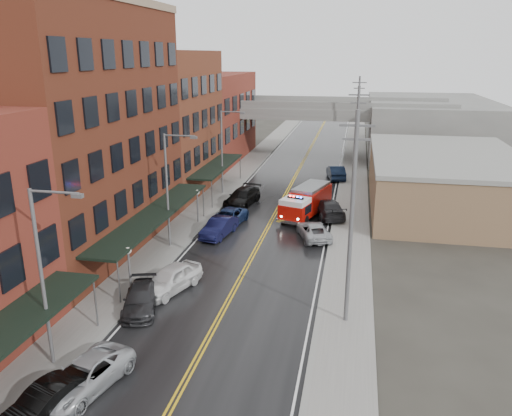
{
  "coord_description": "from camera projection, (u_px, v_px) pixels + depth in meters",
  "views": [
    {
      "loc": [
        7.2,
        -10.81,
        14.68
      ],
      "look_at": [
        -0.26,
        26.1,
        3.0
      ],
      "focal_mm": 35.0,
      "sensor_mm": 36.0,
      "label": 1
    }
  ],
  "objects": [
    {
      "name": "tan_building",
      "position": [
        444.0,
        182.0,
        49.51
      ],
      "size": [
        14.0,
        22.0,
        5.0
      ],
      "primitive_type": "cube",
      "color": "#8C654B",
      "rests_on": "ground"
    },
    {
      "name": "parked_car_left_6",
      "position": [
        228.0,
        218.0,
        44.31
      ],
      "size": [
        3.03,
        5.41,
        1.43
      ],
      "primitive_type": "imported",
      "rotation": [
        0.0,
        0.0,
        -0.13
      ],
      "color": "navy",
      "rests_on": "ground"
    },
    {
      "name": "awning_2",
      "position": [
        217.0,
        166.0,
        54.28
      ],
      "size": [
        2.6,
        13.0,
        3.09
      ],
      "color": "black",
      "rests_on": "ground"
    },
    {
      "name": "globe_lamp_1",
      "position": [
        129.0,
        259.0,
        31.33
      ],
      "size": [
        0.44,
        0.44,
        3.12
      ],
      "color": "#59595B",
      "rests_on": "ground"
    },
    {
      "name": "road",
      "position": [
        268.0,
        228.0,
        43.91
      ],
      "size": [
        11.0,
        160.0,
        0.02
      ],
      "primitive_type": "cube",
      "color": "black",
      "rests_on": "ground"
    },
    {
      "name": "brick_building_b",
      "position": [
        77.0,
        133.0,
        37.21
      ],
      "size": [
        9.0,
        20.0,
        18.0
      ],
      "primitive_type": "cube",
      "color": "#5E2618",
      "rests_on": "ground"
    },
    {
      "name": "right_far_block",
      "position": [
        428.0,
        126.0,
        76.77
      ],
      "size": [
        18.0,
        30.0,
        8.0
      ],
      "primitive_type": "cube",
      "color": "slate",
      "rests_on": "ground"
    },
    {
      "name": "brick_building_c",
      "position": [
        165.0,
        123.0,
        54.04
      ],
      "size": [
        9.0,
        15.0,
        15.0
      ],
      "primitive_type": "cube",
      "color": "brown",
      "rests_on": "ground"
    },
    {
      "name": "parked_car_left_3",
      "position": [
        141.0,
        299.0,
        29.74
      ],
      "size": [
        3.16,
        5.0,
        1.35
      ],
      "primitive_type": "imported",
      "rotation": [
        0.0,
        0.0,
        0.29
      ],
      "color": "#242426",
      "rests_on": "ground"
    },
    {
      "name": "brick_building_far",
      "position": [
        211.0,
        117.0,
        70.87
      ],
      "size": [
        9.0,
        20.0,
        12.0
      ],
      "primitive_type": "cube",
      "color": "maroon",
      "rests_on": "ground"
    },
    {
      "name": "street_lamp_0",
      "position": [
        45.0,
        269.0,
        23.02
      ],
      "size": [
        2.64,
        0.22,
        9.0
      ],
      "color": "#59595B",
      "rests_on": "ground"
    },
    {
      "name": "curb_right",
      "position": [
        332.0,
        231.0,
        42.82
      ],
      "size": [
        0.3,
        160.0,
        0.15
      ],
      "primitive_type": "cube",
      "color": "gray",
      "rests_on": "ground"
    },
    {
      "name": "street_lamp_1",
      "position": [
        170.0,
        184.0,
        38.0
      ],
      "size": [
        2.64,
        0.22,
        9.0
      ],
      "color": "#59595B",
      "rests_on": "ground"
    },
    {
      "name": "parked_car_left_7",
      "position": [
        242.0,
        197.0,
        50.27
      ],
      "size": [
        3.29,
        6.04,
        1.66
      ],
      "primitive_type": "imported",
      "rotation": [
        0.0,
        0.0,
        -0.18
      ],
      "color": "black",
      "rests_on": "ground"
    },
    {
      "name": "globe_lamp_2",
      "position": [
        197.0,
        199.0,
        44.44
      ],
      "size": [
        0.44,
        0.44,
        3.12
      ],
      "color": "#59595B",
      "rests_on": "ground"
    },
    {
      "name": "parked_car_right_0",
      "position": [
        314.0,
        231.0,
        41.24
      ],
      "size": [
        3.65,
        5.27,
        1.34
      ],
      "primitive_type": "imported",
      "rotation": [
        0.0,
        0.0,
        3.47
      ],
      "color": "#9EA1A5",
      "rests_on": "ground"
    },
    {
      "name": "overpass",
      "position": [
        307.0,
        116.0,
        72.1
      ],
      "size": [
        40.0,
        10.0,
        7.5
      ],
      "color": "slate",
      "rests_on": "ground"
    },
    {
      "name": "curb_left",
      "position": [
        206.0,
        223.0,
        44.96
      ],
      "size": [
        0.3,
        160.0,
        0.15
      ],
      "primitive_type": "cube",
      "color": "gray",
      "rests_on": "ground"
    },
    {
      "name": "utility_pole_2",
      "position": [
        357.0,
        122.0,
        64.09
      ],
      "size": [
        1.8,
        0.24,
        12.0
      ],
      "color": "#59595B",
      "rests_on": "ground"
    },
    {
      "name": "parked_car_right_3",
      "position": [
        336.0,
        172.0,
        60.79
      ],
      "size": [
        2.73,
        5.35,
        1.68
      ],
      "primitive_type": "imported",
      "rotation": [
        0.0,
        0.0,
        3.34
      ],
      "color": "black",
      "rests_on": "ground"
    },
    {
      "name": "parked_car_left_4",
      "position": [
        171.0,
        279.0,
        32.07
      ],
      "size": [
        3.49,
        5.25,
        1.66
      ],
      "primitive_type": "imported",
      "rotation": [
        0.0,
        0.0,
        -0.34
      ],
      "color": "silver",
      "rests_on": "ground"
    },
    {
      "name": "street_lamp_2",
      "position": [
        224.0,
        147.0,
        52.98
      ],
      "size": [
        2.64,
        0.22,
        9.0
      ],
      "color": "#59595B",
      "rests_on": "ground"
    },
    {
      "name": "sidewalk_right",
      "position": [
        352.0,
        233.0,
        42.51
      ],
      "size": [
        3.0,
        160.0,
        0.15
      ],
      "primitive_type": "cube",
      "color": "slate",
      "rests_on": "ground"
    },
    {
      "name": "parked_car_left_5",
      "position": [
        219.0,
        227.0,
        41.75
      ],
      "size": [
        2.42,
        4.89,
        1.54
      ],
      "primitive_type": "imported",
      "rotation": [
        0.0,
        0.0,
        -0.17
      ],
      "color": "black",
      "rests_on": "ground"
    },
    {
      "name": "utility_pole_0",
      "position": [
        352.0,
        217.0,
        26.64
      ],
      "size": [
        1.8,
        0.24,
        12.0
      ],
      "color": "#59595B",
      "rests_on": "ground"
    },
    {
      "name": "parked_car_right_1",
      "position": [
        328.0,
        208.0,
        46.65
      ],
      "size": [
        3.91,
        6.17,
        1.66
      ],
      "primitive_type": "imported",
      "rotation": [
        0.0,
        0.0,
        3.44
      ],
      "color": "black",
      "rests_on": "ground"
    },
    {
      "name": "fire_truck",
      "position": [
        306.0,
        201.0,
        46.69
      ],
      "size": [
        4.6,
        7.84,
        2.73
      ],
      "rotation": [
        0.0,
        0.0,
        -0.29
      ],
      "color": "#A90E07",
      "rests_on": "ground"
    },
    {
      "name": "sidewalk_left",
      "position": [
        189.0,
        222.0,
        45.27
      ],
      "size": [
        3.0,
        160.0,
        0.15
      ],
      "primitive_type": "cube",
      "color": "slate",
      "rests_on": "ground"
    },
    {
      "name": "awning_1",
      "position": [
        155.0,
        214.0,
        37.89
      ],
      "size": [
        2.6,
        18.0,
        3.09
      ],
      "color": "black",
      "rests_on": "ground"
    },
    {
      "name": "parked_car_left_2",
      "position": [
        85.0,
        376.0,
        22.62
      ],
      "size": [
        3.41,
        5.42,
        1.39
      ],
      "primitive_type": "imported",
      "rotation": [
        0.0,
        0.0,
        -0.23
      ],
      "color": "#A4A7AC",
      "rests_on": "ground"
    },
    {
      "name": "parked_car_left_1",
      "position": [
        45.0,
        402.0,
        20.97
      ],
      "size": [
        2.56,
        4.36,
        1.36
      ],
      "primitive_type": "imported",
      "rotation": [
        0.0,
        0.0,
        -0.29
      ],
      "color": "black",
      "rests_on": "ground"
    },
    {
      "name": "utility_pole_1",
      "position": [
        356.0,
        150.0,
        45.36
      ],
      "size": [
        1.8,
        0.24,
        12.0
      ],
      "color": "#59595B",
      "rests_on": "ground"
    },
    {
      "name": "parked_car_right_2",
      "position": [
        319.0,
        188.0,
        54.07
      ],
      "size": [
        2.83,
        4.47,
        1.42
      ],
      "primitive_type": "imported",
      "rotation": [
        0.0,
        0.0,
        2.84
      ],
      "color": "silver",
      "rests_on": "ground"
    }
  ]
}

